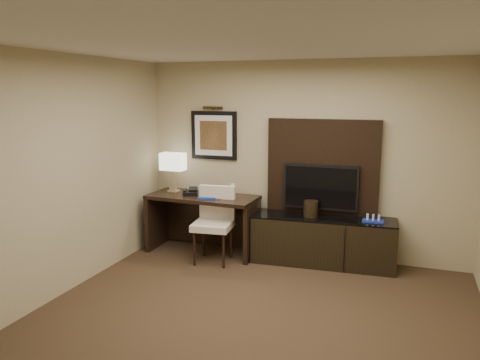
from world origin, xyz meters
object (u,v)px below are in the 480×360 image
at_px(credenza, 323,241).
at_px(table_lamp, 173,171).
at_px(desk_phone, 190,191).
at_px(ice_bucket, 311,209).
at_px(water_bottle, 233,190).
at_px(desk_chair, 213,224).
at_px(desk, 203,224).
at_px(minibar_tray, 373,218).
at_px(tv, 321,187).

xyz_separation_m(credenza, table_lamp, (-2.22, 0.01, 0.81)).
relative_size(credenza, desk_phone, 9.34).
relative_size(desk_phone, ice_bucket, 0.94).
xyz_separation_m(credenza, ice_bucket, (-0.17, -0.03, 0.43)).
relative_size(table_lamp, water_bottle, 3.25).
xyz_separation_m(desk_chair, ice_bucket, (1.24, 0.40, 0.23)).
xyz_separation_m(desk, water_bottle, (0.44, 0.06, 0.51)).
bearing_deg(desk_phone, minibar_tray, -17.13).
relative_size(desk_chair, water_bottle, 5.64).
bearing_deg(desk_chair, tv, 16.61).
bearing_deg(table_lamp, desk_phone, -21.13).
distance_m(desk_chair, ice_bucket, 1.32).
xyz_separation_m(desk_chair, water_bottle, (0.14, 0.38, 0.40)).
height_order(ice_bucket, minibar_tray, ice_bucket).
xyz_separation_m(desk, desk_chair, (0.29, -0.32, 0.11)).
xyz_separation_m(table_lamp, water_bottle, (0.95, -0.06, -0.21)).
distance_m(credenza, desk_chair, 1.49).
distance_m(desk_chair, minibar_tray, 2.09).
relative_size(tv, minibar_tray, 3.78).
bearing_deg(water_bottle, tv, 8.73).
relative_size(desk_chair, ice_bucket, 4.89).
height_order(table_lamp, minibar_tray, table_lamp).
bearing_deg(minibar_tray, tv, 167.73).
xyz_separation_m(tv, table_lamp, (-2.14, -0.13, 0.11)).
bearing_deg(minibar_tray, ice_bucket, -179.16).
distance_m(desk_chair, desk_phone, 0.67).
bearing_deg(desk, ice_bucket, 5.27).
bearing_deg(desk_phone, desk_chair, -52.42).
height_order(credenza, table_lamp, table_lamp).
xyz_separation_m(water_bottle, minibar_tray, (1.90, 0.03, -0.23)).
relative_size(credenza, desk_chair, 1.79).
bearing_deg(desk_chair, minibar_tray, 5.04).
distance_m(desk_chair, water_bottle, 0.57).
distance_m(tv, minibar_tray, 0.80).
xyz_separation_m(table_lamp, ice_bucket, (2.05, -0.04, -0.38)).
xyz_separation_m(tv, desk_chair, (-1.33, -0.56, -0.50)).
bearing_deg(desk_phone, water_bottle, -12.67).
height_order(desk_chair, table_lamp, table_lamp).
bearing_deg(desk_phone, table_lamp, 139.40).
xyz_separation_m(desk_phone, minibar_tray, (2.51, 0.10, -0.19)).
bearing_deg(table_lamp, water_bottle, -3.38).
bearing_deg(tv, desk_chair, -157.08).
bearing_deg(credenza, table_lamp, 175.89).
relative_size(credenza, water_bottle, 10.11).
height_order(tv, desk_phone, tv).
bearing_deg(credenza, desk_phone, 179.76).
bearing_deg(desk_chair, desk, 125.91).
height_order(desk_chair, ice_bucket, desk_chair).
height_order(water_bottle, ice_bucket, water_bottle).
relative_size(desk_chair, desk_phone, 5.21).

